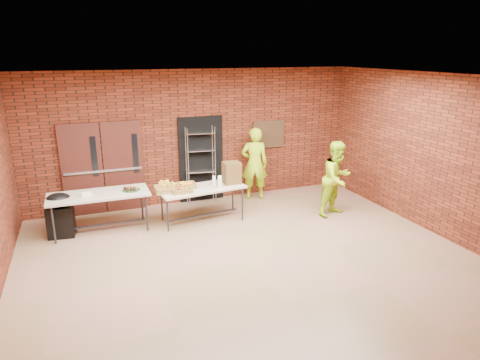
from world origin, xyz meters
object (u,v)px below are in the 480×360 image
object	(u,v)px
table_left	(99,197)
table_right	(202,190)
wire_rack	(201,165)
volunteer_woman	(254,164)
covered_grill	(60,215)
coffee_dispenser	(232,173)
volunteer_man	(337,179)

from	to	relation	value
table_left	table_right	bearing A→B (deg)	-5.28
table_left	wire_rack	bearing A→B (deg)	22.33
table_left	volunteer_woman	distance (m)	3.84
volunteer_woman	covered_grill	bearing A→B (deg)	26.95
covered_grill	table_right	bearing A→B (deg)	2.25
coffee_dispenser	covered_grill	size ratio (longest dim) A/B	0.53
coffee_dispenser	volunteer_woman	size ratio (longest dim) A/B	0.26
wire_rack	volunteer_man	distance (m)	3.24
coffee_dispenser	table_left	bearing A→B (deg)	177.67
table_left	covered_grill	distance (m)	0.82
volunteer_man	table_left	bearing A→B (deg)	151.17
coffee_dispenser	volunteer_man	world-z (taller)	volunteer_man
volunteer_woman	volunteer_man	size ratio (longest dim) A/B	1.07
coffee_dispenser	volunteer_woman	xyz separation A→B (m)	(0.92, 0.90, -0.10)
covered_grill	volunteer_woman	xyz separation A→B (m)	(4.52, 0.75, 0.45)
table_right	coffee_dispenser	bearing A→B (deg)	-1.23
wire_rack	covered_grill	world-z (taller)	wire_rack
table_right	volunteer_woman	bearing A→B (deg)	23.36
table_left	coffee_dispenser	size ratio (longest dim) A/B	4.16
wire_rack	covered_grill	xyz separation A→B (m)	(-3.20, -0.97, -0.49)
table_left	covered_grill	size ratio (longest dim) A/B	2.20
table_left	coffee_dispenser	distance (m)	2.85
wire_rack	volunteer_man	world-z (taller)	wire_rack
volunteer_woman	volunteer_man	xyz separation A→B (m)	(1.30, -1.68, -0.06)
table_right	covered_grill	bearing A→B (deg)	168.07
wire_rack	table_left	bearing A→B (deg)	-148.60
wire_rack	volunteer_man	size ratio (longest dim) A/B	1.10
table_left	volunteer_man	size ratio (longest dim) A/B	1.17
wire_rack	table_right	world-z (taller)	wire_rack
wire_rack	table_right	bearing A→B (deg)	-96.24
table_left	volunteer_woman	bearing A→B (deg)	11.73
coffee_dispenser	covered_grill	distance (m)	3.64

